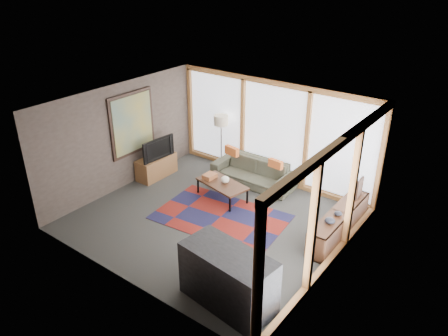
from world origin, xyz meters
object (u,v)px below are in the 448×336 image
Objects in this scene: coffee_table at (222,191)px; television at (156,148)px; floor_lamp at (221,142)px; sofa at (254,172)px; bar_counter at (228,278)px; bookshelf at (339,223)px; tv_console at (156,166)px.

coffee_table is 2.10m from television.
floor_lamp reaches higher than television.
sofa is 4.30m from bar_counter.
bookshelf is (2.66, -0.86, -0.03)m from sofa.
tv_console is at bearing -153.36° from sofa.
sofa is at bearing -10.57° from floor_lamp.
bar_counter is (2.16, -2.71, 0.30)m from coffee_table.
television is (-0.98, -1.44, 0.08)m from floor_lamp.
television is at bearing -176.38° from coffee_table.
sofa is 2.54m from tv_console.
sofa reaches higher than coffee_table.
bar_counter is at bearing -63.54° from sofa.
television is at bearing -175.72° from bookshelf.
floor_lamp is 1.55× the size of television.
coffee_table is 1.27× the size of television.
floor_lamp reaches higher than sofa.
tv_console is (-4.90, -0.33, -0.00)m from bookshelf.
sofa is at bearing 27.86° from tv_console.
sofa is 2.79m from bookshelf.
bar_counter is (-0.66, -2.95, 0.23)m from bookshelf.
floor_lamp reaches higher than tv_console.
coffee_table is 2.84m from bookshelf.
bar_counter is at bearing -51.65° from floor_lamp.
floor_lamp is 5.14m from bar_counter.
bookshelf is at bearing 4.75° from coffee_table.
bookshelf is 4.87m from television.
floor_lamp is 4.02m from bookshelf.
floor_lamp is 0.95× the size of bar_counter.
bar_counter reaches higher than bookshelf.
coffee_table is at bearing -175.25° from bookshelf.
bookshelf reaches higher than tv_console.
sofa is 2.54m from television.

